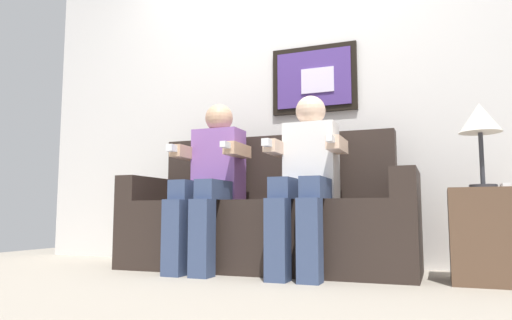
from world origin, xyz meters
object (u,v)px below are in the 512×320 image
couch (266,222)px  side_table_right (490,236)px  table_lamp (480,122)px  person_on_left (210,176)px  spare_remote_on_table (505,185)px  person_on_right (306,173)px

couch → side_table_right: couch is taller
table_lamp → person_on_left: bearing=-179.2°
spare_remote_on_table → table_lamp: bearing=149.0°
table_lamp → spare_remote_on_table: 0.37m
couch → spare_remote_on_table: (1.38, -0.20, 0.20)m
person_on_right → side_table_right: person_on_right is taller
person_on_right → table_lamp: size_ratio=2.41×
side_table_right → spare_remote_on_table: spare_remote_on_table is taller
couch → person_on_left: person_on_left is taller
person_on_right → spare_remote_on_table: (1.06, -0.04, -0.10)m
side_table_right → spare_remote_on_table: 0.29m
table_lamp → spare_remote_on_table: size_ratio=3.54×
person_on_right → table_lamp: (0.96, 0.02, 0.25)m
side_table_right → table_lamp: table_lamp is taller
side_table_right → person_on_left: bearing=-177.8°
couch → person_on_right: bearing=-27.5°
side_table_right → couch: bearing=175.4°
person_on_right → spare_remote_on_table: 1.06m
person_on_right → table_lamp: 1.00m
table_lamp → side_table_right: bearing=60.5°
person_on_right → spare_remote_on_table: person_on_right is taller
table_lamp → spare_remote_on_table: (0.10, -0.06, -0.35)m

